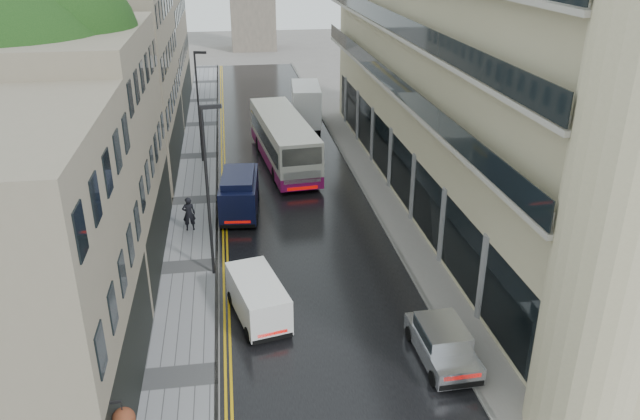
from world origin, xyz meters
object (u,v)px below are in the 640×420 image
object	(u,v)px
white_lorry	(294,112)
navy_van	(221,204)
tree_near	(23,131)
pedestrian	(189,214)
silver_hatchback	(435,368)
tree_far	(88,83)
lamp_post_near	(208,194)
white_van	(248,321)
cream_bus	(274,158)
lamp_post_far	(199,108)

from	to	relation	value
white_lorry	navy_van	distance (m)	17.47
tree_near	pedestrian	world-z (taller)	tree_near
tree_near	silver_hatchback	distance (m)	19.99
tree_far	white_lorry	bearing A→B (deg)	27.67
pedestrian	lamp_post_near	world-z (taller)	lamp_post_near
lamp_post_near	tree_near	bearing A→B (deg)	161.12
white_lorry	silver_hatchback	world-z (taller)	white_lorry
white_lorry	navy_van	world-z (taller)	white_lorry
tree_near	navy_van	world-z (taller)	tree_near
pedestrian	white_van	bearing A→B (deg)	98.67
lamp_post_near	navy_van	bearing A→B (deg)	78.78
silver_hatchback	white_van	distance (m)	7.41
navy_van	pedestrian	bearing A→B (deg)	-159.02
cream_bus	pedestrian	bearing A→B (deg)	-133.26
white_van	lamp_post_far	size ratio (longest dim) A/B	0.53
white_lorry	silver_hatchback	xyz separation A→B (m)	(1.55, -31.04, -1.14)
tree_near	lamp_post_far	distance (m)	16.46
cream_bus	white_van	size ratio (longest dim) A/B	2.97
tree_far	navy_van	bearing A→B (deg)	-49.36
silver_hatchback	white_van	size ratio (longest dim) A/B	0.98
cream_bus	pedestrian	size ratio (longest dim) A/B	6.34
tree_far	silver_hatchback	size ratio (longest dim) A/B	3.13
silver_hatchback	navy_van	world-z (taller)	navy_van
lamp_post_near	lamp_post_far	xyz separation A→B (m)	(-0.87, 16.26, -0.23)
silver_hatchback	cream_bus	bearing A→B (deg)	99.15
tree_near	white_van	xyz separation A→B (m)	(9.21, -7.14, -6.01)
navy_van	silver_hatchback	bearing A→B (deg)	-57.93
tree_near	tree_far	world-z (taller)	tree_near
tree_near	silver_hatchback	bearing A→B (deg)	-34.65
white_lorry	lamp_post_far	distance (m)	9.32
navy_van	pedestrian	xyz separation A→B (m)	(-1.70, -0.48, -0.23)
white_van	lamp_post_far	bearing A→B (deg)	83.29
tree_far	lamp_post_far	distance (m)	7.21
silver_hatchback	pedestrian	xyz separation A→B (m)	(-9.14, 14.12, 0.31)
tree_near	white_van	distance (m)	13.11
navy_van	lamp_post_near	xyz separation A→B (m)	(-0.40, -5.44, 2.85)
lamp_post_near	silver_hatchback	bearing A→B (deg)	-56.48
cream_bus	lamp_post_near	bearing A→B (deg)	-113.96
tree_far	navy_van	world-z (taller)	tree_far
pedestrian	lamp_post_far	world-z (taller)	lamp_post_far
white_van	pedestrian	bearing A→B (deg)	91.84
cream_bus	lamp_post_near	xyz separation A→B (m)	(-3.85, -11.64, 2.48)
tree_near	tree_far	distance (m)	13.02
tree_far	lamp_post_far	xyz separation A→B (m)	(6.63, 1.62, -2.31)
white_van	navy_van	distance (m)	10.99
white_lorry	tree_far	bearing A→B (deg)	-147.70
silver_hatchback	navy_van	size ratio (longest dim) A/B	0.79
navy_van	white_lorry	bearing A→B (deg)	75.35
tree_far	navy_van	size ratio (longest dim) A/B	2.47
cream_bus	white_van	xyz separation A→B (m)	(-2.44, -17.14, -0.73)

